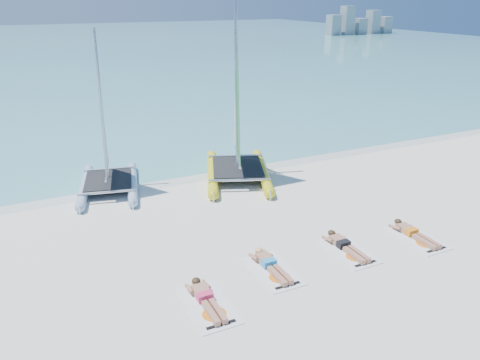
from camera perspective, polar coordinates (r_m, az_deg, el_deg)
The scene contains 14 objects.
ground at distance 14.06m, azimuth -0.15°, elevation -7.08°, with size 140.00×140.00×0.00m, color silver.
sea at distance 74.67m, azimuth -21.91°, elevation 14.93°, with size 140.00×115.00×0.01m, color #77C6C4.
wet_sand_strip at distance 18.73m, azimuth -7.31°, elevation 0.31°, with size 140.00×1.40×0.01m, color silver.
distant_skyline at distance 94.08m, azimuth 14.29°, elevation 18.04°, with size 14.00×2.00×5.00m.
catamaran_blue at distance 17.70m, azimuth -16.20°, elevation 4.34°, with size 2.96×4.66×5.89m.
catamaran_yellow at distance 18.48m, azimuth -0.41°, elevation 7.18°, with size 4.04×5.52×6.82m.
towel_a at distance 11.30m, azimuth -3.85°, elevation -15.06°, with size 1.00×1.85×0.02m, color white.
sunbather_a at distance 11.38m, azimuth -4.24°, elevation -14.09°, with size 0.37×1.73×0.26m.
towel_b at distance 12.53m, azimuth 4.05°, elevation -10.99°, with size 1.00×1.85×0.02m, color white.
sunbather_b at distance 12.62m, azimuth 3.64°, elevation -10.15°, with size 0.37×1.73×0.26m.
towel_c at distance 13.72m, azimuth 13.04°, elevation -8.44°, with size 1.00×1.85×0.02m, color white.
sunbather_c at distance 13.79m, azimuth 12.59°, elevation -7.70°, with size 0.37×1.73×0.26m.
towel_d at distance 14.98m, azimuth 20.74°, elevation -6.67°, with size 1.00×1.85×0.02m, color white.
sunbather_d at distance 15.04m, azimuth 20.28°, elevation -6.01°, with size 0.37×1.73×0.26m.
Camera 1 is at (-5.23, -11.18, 6.75)m, focal length 35.00 mm.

